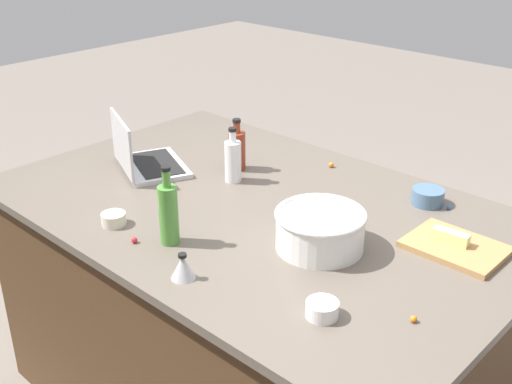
% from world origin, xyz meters
% --- Properties ---
extents(island_counter, '(1.82, 1.17, 0.90)m').
position_xyz_m(island_counter, '(0.00, 0.00, 0.45)').
color(island_counter, '#4C331E').
rests_on(island_counter, ground).
extents(laptop, '(0.37, 0.33, 0.22)m').
position_xyz_m(laptop, '(0.52, 0.07, 0.95)').
color(laptop, '#B7B7BC').
rests_on(laptop, island_counter).
extents(mixing_bowl_large, '(0.27, 0.27, 0.12)m').
position_xyz_m(mixing_bowl_large, '(-0.34, 0.08, 0.96)').
color(mixing_bowl_large, white).
rests_on(mixing_bowl_large, island_counter).
extents(bottle_vinegar, '(0.06, 0.06, 0.21)m').
position_xyz_m(bottle_vinegar, '(0.20, -0.09, 0.98)').
color(bottle_vinegar, white).
rests_on(bottle_vinegar, island_counter).
extents(bottle_soy, '(0.07, 0.07, 0.20)m').
position_xyz_m(bottle_soy, '(0.27, -0.18, 0.98)').
color(bottle_soy, maroon).
rests_on(bottle_soy, island_counter).
extents(bottle_olive, '(0.06, 0.06, 0.25)m').
position_xyz_m(bottle_olive, '(0.02, 0.37, 1.00)').
color(bottle_olive, '#4C8C38').
rests_on(bottle_olive, island_counter).
extents(cutting_board, '(0.28, 0.21, 0.02)m').
position_xyz_m(cutting_board, '(-0.64, -0.19, 0.91)').
color(cutting_board, '#AD7F4C').
rests_on(cutting_board, island_counter).
extents(butter_stick_left, '(0.11, 0.05, 0.04)m').
position_xyz_m(butter_stick_left, '(-0.62, -0.19, 0.94)').
color(butter_stick_left, '#F4E58C').
rests_on(butter_stick_left, cutting_board).
extents(ramekin_small, '(0.08, 0.08, 0.04)m').
position_xyz_m(ramekin_small, '(0.24, 0.42, 0.92)').
color(ramekin_small, beige).
rests_on(ramekin_small, island_counter).
extents(ramekin_medium, '(0.08, 0.08, 0.04)m').
position_xyz_m(ramekin_medium, '(-0.55, 0.35, 0.92)').
color(ramekin_medium, white).
rests_on(ramekin_medium, island_counter).
extents(ramekin_wide, '(0.11, 0.11, 0.05)m').
position_xyz_m(ramekin_wide, '(-0.42, -0.41, 0.93)').
color(ramekin_wide, slate).
rests_on(ramekin_wide, island_counter).
extents(kitchen_timer, '(0.07, 0.07, 0.08)m').
position_xyz_m(kitchen_timer, '(-0.16, 0.47, 0.94)').
color(kitchen_timer, '#B2B2B7').
rests_on(kitchen_timer, island_counter).
extents(candy_0, '(0.02, 0.02, 0.02)m').
position_xyz_m(candy_0, '(0.09, 0.44, 0.91)').
color(candy_0, red).
rests_on(candy_0, island_counter).
extents(candy_1, '(0.01, 0.01, 0.01)m').
position_xyz_m(candy_1, '(-0.50, -0.42, 0.91)').
color(candy_1, blue).
rests_on(candy_1, island_counter).
extents(candy_2, '(0.02, 0.02, 0.02)m').
position_xyz_m(candy_2, '(0.59, -0.03, 0.91)').
color(candy_2, blue).
rests_on(candy_2, island_counter).
extents(candy_3, '(0.02, 0.02, 0.02)m').
position_xyz_m(candy_3, '(0.01, -0.44, 0.91)').
color(candy_3, orange).
rests_on(candy_3, island_counter).
extents(candy_4, '(0.02, 0.02, 0.02)m').
position_xyz_m(candy_4, '(-0.74, 0.21, 0.91)').
color(candy_4, orange).
rests_on(candy_4, island_counter).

